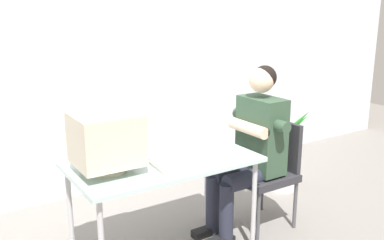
{
  "coord_description": "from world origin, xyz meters",
  "views": [
    {
      "loc": [
        -1.36,
        -2.48,
        1.74
      ],
      "look_at": [
        0.24,
        0.0,
        0.99
      ],
      "focal_mm": 40.0,
      "sensor_mm": 36.0,
      "label": 1
    }
  ],
  "objects_px": {
    "keyboard": "(159,160)",
    "crt_monitor": "(107,139)",
    "office_chair": "(268,167)",
    "person_seated": "(252,144)",
    "desk_mug": "(137,146)",
    "desk": "(163,167)",
    "potted_plant": "(284,157)"
  },
  "relations": [
    {
      "from": "person_seated",
      "to": "crt_monitor",
      "type": "bearing_deg",
      "value": 179.18
    },
    {
      "from": "office_chair",
      "to": "desk_mug",
      "type": "bearing_deg",
      "value": 165.57
    },
    {
      "from": "person_seated",
      "to": "potted_plant",
      "type": "height_order",
      "value": "person_seated"
    },
    {
      "from": "office_chair",
      "to": "desk_mug",
      "type": "height_order",
      "value": "office_chair"
    },
    {
      "from": "person_seated",
      "to": "office_chair",
      "type": "bearing_deg",
      "value": 0.0
    },
    {
      "from": "desk",
      "to": "office_chair",
      "type": "xyz_separation_m",
      "value": [
        0.97,
        -0.03,
        -0.19
      ]
    },
    {
      "from": "desk",
      "to": "office_chair",
      "type": "height_order",
      "value": "office_chair"
    },
    {
      "from": "desk_mug",
      "to": "keyboard",
      "type": "bearing_deg",
      "value": -83.09
    },
    {
      "from": "keyboard",
      "to": "desk_mug",
      "type": "bearing_deg",
      "value": 96.91
    },
    {
      "from": "desk",
      "to": "potted_plant",
      "type": "bearing_deg",
      "value": 14.27
    },
    {
      "from": "potted_plant",
      "to": "person_seated",
      "type": "bearing_deg",
      "value": -151.55
    },
    {
      "from": "desk_mug",
      "to": "crt_monitor",
      "type": "bearing_deg",
      "value": -142.32
    },
    {
      "from": "keyboard",
      "to": "potted_plant",
      "type": "height_order",
      "value": "potted_plant"
    },
    {
      "from": "potted_plant",
      "to": "desk_mug",
      "type": "bearing_deg",
      "value": -174.23
    },
    {
      "from": "desk",
      "to": "office_chair",
      "type": "bearing_deg",
      "value": -2.0
    },
    {
      "from": "keyboard",
      "to": "office_chair",
      "type": "relative_size",
      "value": 0.56
    },
    {
      "from": "person_seated",
      "to": "potted_plant",
      "type": "relative_size",
      "value": 1.57
    },
    {
      "from": "keyboard",
      "to": "crt_monitor",
      "type": "bearing_deg",
      "value": 176.47
    },
    {
      "from": "office_chair",
      "to": "person_seated",
      "type": "relative_size",
      "value": 0.65
    },
    {
      "from": "potted_plant",
      "to": "crt_monitor",
      "type": "bearing_deg",
      "value": -168.1
    },
    {
      "from": "crt_monitor",
      "to": "office_chair",
      "type": "height_order",
      "value": "crt_monitor"
    },
    {
      "from": "crt_monitor",
      "to": "potted_plant",
      "type": "xyz_separation_m",
      "value": [
        2.0,
        0.42,
        -0.63
      ]
    },
    {
      "from": "desk",
      "to": "crt_monitor",
      "type": "distance_m",
      "value": 0.49
    },
    {
      "from": "desk",
      "to": "potted_plant",
      "type": "distance_m",
      "value": 1.68
    },
    {
      "from": "crt_monitor",
      "to": "desk_mug",
      "type": "xyz_separation_m",
      "value": [
        0.33,
        0.25,
        -0.17
      ]
    },
    {
      "from": "desk",
      "to": "desk_mug",
      "type": "bearing_deg",
      "value": 109.26
    },
    {
      "from": "office_chair",
      "to": "potted_plant",
      "type": "height_order",
      "value": "office_chair"
    },
    {
      "from": "keyboard",
      "to": "desk_mug",
      "type": "relative_size",
      "value": 4.94
    },
    {
      "from": "desk",
      "to": "crt_monitor",
      "type": "height_order",
      "value": "crt_monitor"
    },
    {
      "from": "person_seated",
      "to": "desk_mug",
      "type": "relative_size",
      "value": 13.58
    },
    {
      "from": "desk",
      "to": "desk_mug",
      "type": "relative_size",
      "value": 13.09
    },
    {
      "from": "desk",
      "to": "person_seated",
      "type": "xyz_separation_m",
      "value": [
        0.78,
        -0.03,
        0.04
      ]
    }
  ]
}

